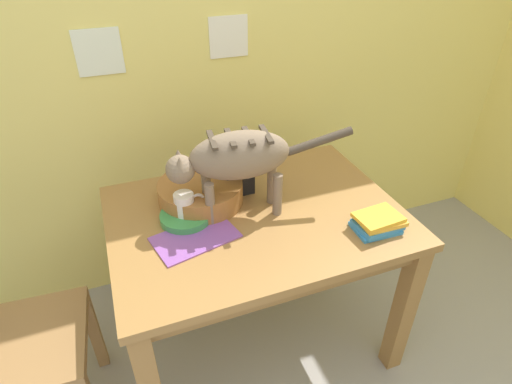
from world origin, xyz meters
name	(u,v)px	position (x,y,z in m)	size (l,w,h in m)	color
wall_rear	(193,39)	(0.00, 1.76, 1.25)	(4.22, 0.11, 2.50)	#F2DD72
dining_table	(256,232)	(0.05, 1.12, 0.63)	(1.13, 0.82, 0.73)	#9C6D3A
cat	(237,159)	(-0.01, 1.15, 0.97)	(0.70, 0.19, 0.35)	#7E6955
saucer_bowl	(186,217)	(-0.22, 1.17, 0.74)	(0.20, 0.20, 0.03)	#3B914A
coffee_mug	(185,204)	(-0.21, 1.17, 0.80)	(0.12, 0.08, 0.09)	white
magazine	(195,237)	(-0.21, 1.06, 0.73)	(0.30, 0.18, 0.01)	purple
book_stack	(378,223)	(0.44, 0.86, 0.76)	(0.18, 0.13, 0.07)	#358ACD
wicker_basket	(201,192)	(-0.13, 1.27, 0.78)	(0.34, 0.34, 0.09)	#9E6432
toaster	(233,167)	(0.04, 1.35, 0.81)	(0.12, 0.20, 0.18)	black
wooden_chair_near	(9,345)	(-0.90, 1.04, 0.46)	(0.44, 0.44, 0.94)	olive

